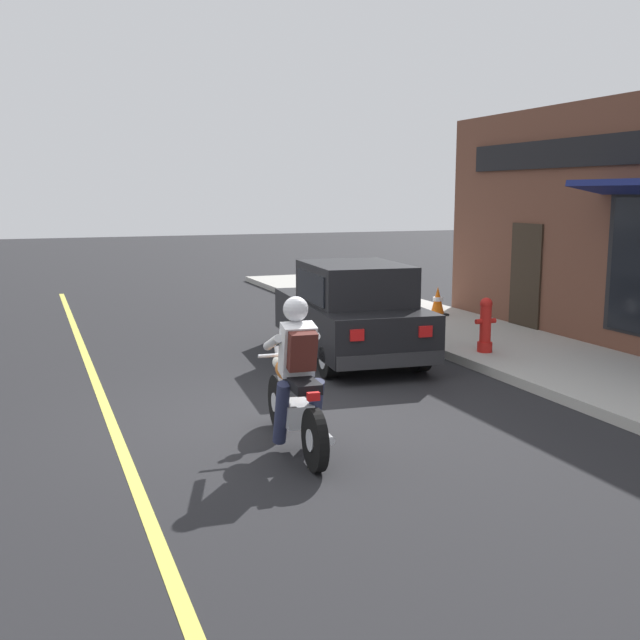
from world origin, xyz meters
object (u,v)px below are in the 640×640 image
motorcycle_with_rider (296,386)px  traffic_cone (438,301)px  fire_hydrant (485,325)px  car_hatchback (351,312)px

motorcycle_with_rider → traffic_cone: size_ratio=3.37×
fire_hydrant → traffic_cone: fire_hydrant is taller
car_hatchback → fire_hydrant: car_hatchback is taller
traffic_cone → car_hatchback: bearing=-140.4°
car_hatchback → traffic_cone: (3.12, 2.59, -0.33)m
car_hatchback → traffic_cone: 4.07m
fire_hydrant → traffic_cone: 3.69m
traffic_cone → fire_hydrant: bearing=-108.5°
motorcycle_with_rider → car_hatchback: size_ratio=0.52×
fire_hydrant → traffic_cone: (1.17, 3.50, -0.14)m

